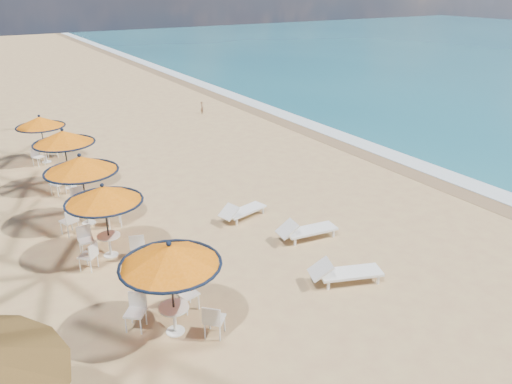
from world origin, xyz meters
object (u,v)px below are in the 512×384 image
station_1 (103,204)px  station_2 (82,173)px  lounger_near (343,272)px  lounger_far (241,211)px  lounger_mid (305,230)px  station_3 (63,143)px  station_4 (41,127)px  station_0 (171,266)px

station_1 → station_2: size_ratio=0.93×
lounger_near → lounger_far: 5.01m
lounger_near → lounger_mid: lounger_near is taller
station_2 → station_1: bearing=-90.4°
station_3 → station_4: (-0.22, 3.88, -0.26)m
station_1 → lounger_near: station_1 is taller
station_4 → station_1: bearing=-89.9°
station_3 → station_4: station_3 is taller
station_3 → lounger_mid: (5.56, -8.51, -1.57)m
lounger_far → station_3: bearing=112.6°
station_0 → station_3: (-0.15, 10.65, 0.11)m
station_4 → lounger_near: size_ratio=1.05×
station_2 → lounger_far: bearing=-27.3°
station_0 → lounger_far: station_0 is taller
station_3 → lounger_mid: 10.29m
lounger_mid → lounger_far: size_ratio=1.07×
station_4 → lounger_mid: bearing=-65.0°
lounger_mid → station_0: bearing=-151.1°
lounger_near → station_0: bearing=-165.9°
lounger_mid → lounger_far: bearing=120.3°
station_1 → station_3: size_ratio=0.95×
lounger_near → lounger_mid: 2.68m
station_1 → station_4: bearing=90.1°
station_0 → station_3: station_3 is taller
station_2 → lounger_far: 5.54m
station_0 → lounger_far: bearing=45.8°
station_2 → station_3: (0.17, 3.69, 0.04)m
station_3 → lounger_near: station_3 is taller
station_4 → lounger_near: (5.15, -15.00, -1.31)m
station_3 → station_0: bearing=-89.2°
lounger_mid → station_2: bearing=147.2°
station_1 → lounger_mid: size_ratio=1.14×
station_2 → lounger_mid: size_ratio=1.23×
station_0 → station_4: (-0.37, 14.53, -0.15)m
station_2 → station_3: bearing=87.3°
station_2 → station_4: 7.57m
station_1 → station_0: bearing=-85.5°
lounger_near → lounger_far: size_ratio=1.11×
station_0 → station_3: 10.65m
station_1 → station_4: station_1 is taller
station_1 → station_4: (-0.02, 10.18, -0.09)m
station_2 → lounger_far: station_2 is taller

